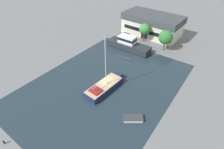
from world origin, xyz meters
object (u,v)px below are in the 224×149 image
at_px(warehouse_building, 152,24).
at_px(quay_tree_near_building, 145,29).
at_px(sailboat_moored, 105,87).
at_px(quay_tree_by_water, 166,37).
at_px(parked_car, 125,36).
at_px(motor_cruiser, 128,44).
at_px(small_dinghy, 133,118).

xyz_separation_m(warehouse_building, quay_tree_near_building, (0.57, -6.39, 0.61)).
bearing_deg(sailboat_moored, quay_tree_by_water, 85.86).
bearing_deg(quay_tree_near_building, sailboat_moored, -80.71).
height_order(parked_car, motor_cruiser, motor_cruiser).
height_order(parked_car, small_dinghy, parked_car).
bearing_deg(quay_tree_near_building, parked_car, -163.05).
relative_size(sailboat_moored, motor_cruiser, 0.91).
relative_size(warehouse_building, small_dinghy, 5.16).
bearing_deg(small_dinghy, motor_cruiser, -2.08).
distance_m(quay_tree_near_building, sailboat_moored, 26.24).
bearing_deg(motor_cruiser, sailboat_moored, -164.28).
bearing_deg(parked_car, motor_cruiser, -140.27).
distance_m(warehouse_building, quay_tree_by_water, 11.34).
bearing_deg(motor_cruiser, warehouse_building, -4.00).
bearing_deg(warehouse_building, quay_tree_near_building, -82.58).
distance_m(parked_car, small_dinghy, 33.44).
xyz_separation_m(warehouse_building, quay_tree_by_water, (8.04, -7.99, 0.56)).
relative_size(warehouse_building, quay_tree_near_building, 3.36).
xyz_separation_m(quay_tree_by_water, motor_cruiser, (-8.77, -5.76, -2.54)).
distance_m(warehouse_building, sailboat_moored, 32.55).
height_order(warehouse_building, motor_cruiser, warehouse_building).
height_order(warehouse_building, parked_car, warehouse_building).
xyz_separation_m(warehouse_building, parked_car, (-5.31, -8.18, -2.58)).
height_order(sailboat_moored, motor_cruiser, sailboat_moored).
bearing_deg(parked_car, quay_tree_near_building, -72.82).
bearing_deg(motor_cruiser, quay_tree_near_building, -10.96).
relative_size(parked_car, motor_cruiser, 0.36).
bearing_deg(motor_cruiser, quay_tree_by_water, -57.66).
distance_m(warehouse_building, small_dinghy, 38.28).
distance_m(quay_tree_by_water, parked_car, 13.72).
bearing_deg(quay_tree_by_water, warehouse_building, 135.19).
height_order(warehouse_building, quay_tree_by_water, warehouse_building).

